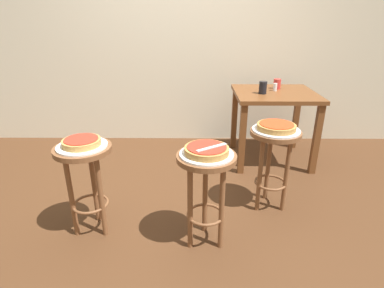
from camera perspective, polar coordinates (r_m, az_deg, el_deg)
The scene contains 16 objects.
ground_plane at distance 2.64m, azimuth -2.45°, elevation -11.79°, with size 6.00×6.00×0.00m, color #4C2D19.
back_wall at distance 3.83m, azimuth -1.57°, elevation 22.76°, with size 6.00×0.10×3.00m, color beige.
stool_foreground at distance 2.04m, azimuth 2.60°, elevation -6.44°, with size 0.39×0.39×0.67m.
serving_plate_foreground at distance 1.96m, azimuth 2.69°, elevation -1.85°, with size 0.34×0.34×0.01m, color silver.
pizza_foreground at distance 1.95m, azimuth 2.70°, elevation -1.10°, with size 0.28×0.28×0.05m.
stool_middle at distance 2.28m, azimuth -18.91°, elevation -4.50°, with size 0.39×0.39×0.67m.
serving_plate_middle at distance 2.21m, azimuth -19.49°, elevation -0.34°, with size 0.33×0.33×0.01m, color silver.
pizza_middle at distance 2.20m, azimuth -19.58°, elevation 0.34°, with size 0.25×0.25×0.05m.
stool_leftside at distance 2.52m, azimuth 14.73°, elevation -1.35°, with size 0.39×0.39×0.67m.
serving_plate_leftside at distance 2.45m, azimuth 15.14°, elevation 2.48°, with size 0.36×0.36×0.01m, color silver.
pizza_leftside at distance 2.44m, azimuth 15.21°, elevation 3.11°, with size 0.29×0.29×0.05m.
dining_table at distance 3.38m, azimuth 14.79°, elevation 7.07°, with size 0.82×0.77×0.76m.
cup_near_edge at distance 3.23m, azimuth 12.85°, elevation 10.04°, with size 0.08×0.08×0.12m, color black.
cup_far_edge at distance 3.49m, azimuth 15.32°, elevation 10.57°, with size 0.08×0.08×0.10m, color red.
condiment_shaker at distance 3.39m, azimuth 14.97°, elevation 10.04°, with size 0.04×0.04×0.08m, color white.
pizza_server_knife at distance 1.92m, azimuth 3.63°, elevation -0.61°, with size 0.22×0.02×0.01m, color silver.
Camera 1 is at (0.13, -2.17, 1.49)m, focal length 29.12 mm.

